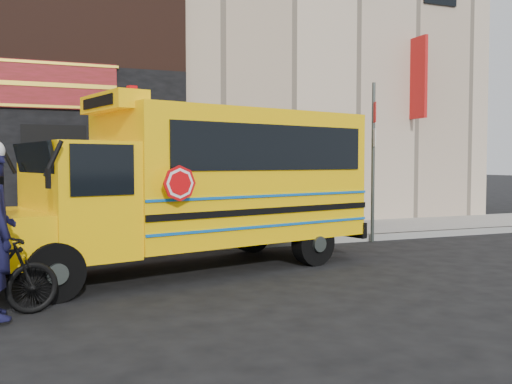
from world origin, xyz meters
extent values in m
plane|color=black|center=(0.00, 0.00, 0.00)|extent=(120.00, 120.00, 0.00)
cube|color=gray|center=(0.00, 2.60, 0.07)|extent=(40.00, 0.20, 0.15)
cube|color=gray|center=(0.00, 4.10, 0.07)|extent=(40.00, 3.00, 0.15)
cube|color=#C3AE92|center=(0.00, 10.50, 6.15)|extent=(20.00, 10.00, 12.00)
cube|color=black|center=(-3.20, 5.40, 1.40)|extent=(1.30, 0.10, 2.50)
cube|color=red|center=(7.00, 5.15, 4.35)|extent=(0.10, 0.70, 2.40)
cylinder|color=black|center=(-3.50, -0.89, 0.40)|extent=(0.84, 0.47, 0.80)
cylinder|color=black|center=(-3.97, 0.95, 0.40)|extent=(0.84, 0.47, 0.80)
cylinder|color=black|center=(0.95, 0.25, 0.40)|extent=(0.84, 0.47, 0.80)
cylinder|color=black|center=(0.48, 2.09, 0.40)|extent=(0.84, 0.47, 0.80)
cube|color=#FFBD05|center=(-4.17, -0.08, 0.80)|extent=(1.47, 2.19, 0.70)
cube|color=#FFBD05|center=(-3.11, 0.19, 1.30)|extent=(1.68, 2.33, 1.70)
cube|color=black|center=(-3.66, 0.05, 1.70)|extent=(0.50, 1.76, 0.90)
cube|color=#FFBD05|center=(-0.35, 0.90, 1.62)|extent=(4.91, 3.25, 2.25)
cube|color=black|center=(1.86, 1.46, 0.55)|extent=(0.66, 2.16, 0.30)
cube|color=black|center=(0.02, -0.15, 2.10)|extent=(3.79, 1.01, 0.75)
cube|color=#FFBD05|center=(-2.53, 0.34, 2.78)|extent=(0.88, 1.67, 0.28)
cylinder|color=red|center=(-1.77, -0.81, 1.55)|extent=(0.51, 0.16, 0.52)
cylinder|color=#3F4642|center=(3.62, 2.40, 1.84)|extent=(0.08, 0.08, 3.68)
cube|color=red|center=(3.60, 2.33, 2.99)|extent=(0.14, 0.31, 0.46)
cube|color=white|center=(3.60, 2.33, 2.41)|extent=(0.14, 0.31, 0.40)
camera|label=1|loc=(-3.80, -8.81, 1.85)|focal=40.00mm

